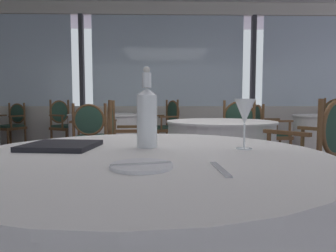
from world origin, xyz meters
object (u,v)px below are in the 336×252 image
at_px(dining_chair_1_0, 167,122).
at_px(dining_chair_3_1, 316,150).
at_px(dining_chair_0_0, 266,129).
at_px(menu_book, 61,146).
at_px(dining_chair_2_2, 12,122).
at_px(dining_chair_3_0, 124,141).
at_px(dining_chair_3_2, 237,130).
at_px(dining_chair_1_1, 64,121).
at_px(water_bottle, 147,115).
at_px(side_plate, 141,166).
at_px(dining_chair_1_2, 92,132).
at_px(wine_glass, 245,113).

height_order(dining_chair_1_0, dining_chair_3_1, dining_chair_1_0).
bearing_deg(dining_chair_0_0, menu_book, -120.63).
height_order(menu_book, dining_chair_2_2, dining_chair_2_2).
height_order(dining_chair_3_0, dining_chair_3_2, dining_chair_3_2).
distance_m(menu_book, dining_chair_3_0, 1.70).
xyz_separation_m(dining_chair_1_0, dining_chair_3_2, (0.90, -1.55, -0.01)).
relative_size(dining_chair_1_1, dining_chair_2_2, 1.06).
distance_m(water_bottle, dining_chair_2_2, 5.51).
xyz_separation_m(dining_chair_1_1, dining_chair_2_2, (-1.16, 0.41, -0.04)).
bearing_deg(side_plate, water_bottle, 90.33).
bearing_deg(dining_chair_3_0, side_plate, -86.97).
relative_size(dining_chair_1_1, dining_chair_1_2, 1.07).
relative_size(water_bottle, dining_chair_3_2, 0.35).
relative_size(dining_chair_3_0, dining_chair_3_1, 1.00).
xyz_separation_m(side_plate, dining_chair_3_0, (-0.31, 2.05, -0.19)).
bearing_deg(dining_chair_3_1, wine_glass, 104.86).
relative_size(dining_chair_0_0, dining_chair_1_0, 0.92).
bearing_deg(water_bottle, dining_chair_1_2, 107.85).
bearing_deg(dining_chair_1_0, side_plate, 59.57).
xyz_separation_m(dining_chair_0_0, dining_chair_3_0, (-1.93, -1.43, 0.02)).
bearing_deg(menu_book, water_bottle, 9.21).
relative_size(water_bottle, menu_book, 1.22).
height_order(dining_chair_0_0, dining_chair_2_2, dining_chair_2_2).
height_order(water_bottle, dining_chair_3_2, water_bottle).
bearing_deg(side_plate, dining_chair_1_2, 105.72).
height_order(water_bottle, dining_chair_1_0, water_bottle).
bearing_deg(menu_book, dining_chair_0_0, 64.26).
distance_m(dining_chair_3_0, dining_chair_3_1, 1.70).
relative_size(water_bottle, dining_chair_0_0, 0.37).
bearing_deg(dining_chair_0_0, wine_glass, -109.68).
height_order(menu_book, dining_chair_3_1, dining_chair_3_1).
xyz_separation_m(dining_chair_1_0, dining_chair_1_2, (-1.00, -1.62, -0.03)).
xyz_separation_m(dining_chair_0_0, dining_chair_3_1, (-0.39, -2.12, 0.04)).
distance_m(wine_glass, dining_chair_3_0, 1.89).
distance_m(dining_chair_1_2, dining_chair_3_1, 2.63).
bearing_deg(dining_chair_1_0, dining_chair_3_0, 50.96).
bearing_deg(water_bottle, dining_chair_1_1, 112.20).
relative_size(menu_book, dining_chair_1_1, 0.28).
height_order(dining_chair_0_0, dining_chair_3_1, dining_chair_3_1).
bearing_deg(dining_chair_2_2, side_plate, 52.05).
relative_size(menu_book, dining_chair_1_2, 0.30).
relative_size(dining_chair_2_2, dining_chair_3_2, 0.96).
bearing_deg(water_bottle, dining_chair_3_1, 38.17).
height_order(dining_chair_2_2, dining_chair_3_1, dining_chair_3_1).
bearing_deg(dining_chair_1_1, side_plate, -37.80).
bearing_deg(dining_chair_3_1, dining_chair_0_0, -45.94).
relative_size(side_plate, dining_chair_3_1, 0.19).
relative_size(wine_glass, dining_chair_0_0, 0.22).
distance_m(water_bottle, dining_chair_1_1, 4.61).
bearing_deg(dining_chair_3_0, menu_book, -96.90).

